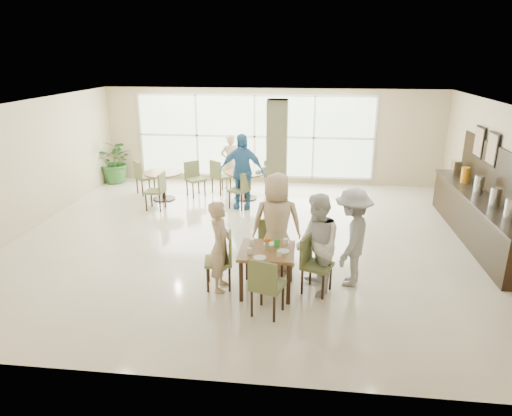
# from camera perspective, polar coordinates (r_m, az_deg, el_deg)

# --- Properties ---
(ground) EXTENTS (10.00, 10.00, 0.00)m
(ground) POSITION_cam_1_polar(r_m,az_deg,el_deg) (9.77, -0.36, -3.80)
(ground) COLOR beige
(ground) RESTS_ON ground
(room_shell) EXTENTS (10.00, 10.00, 10.00)m
(room_shell) POSITION_cam_1_polar(r_m,az_deg,el_deg) (9.25, -0.38, 5.98)
(room_shell) COLOR white
(room_shell) RESTS_ON ground
(window_bank) EXTENTS (7.00, 0.04, 7.00)m
(window_bank) POSITION_cam_1_polar(r_m,az_deg,el_deg) (13.71, -0.19, 8.92)
(window_bank) COLOR silver
(window_bank) RESTS_ON ground
(column) EXTENTS (0.45, 0.45, 2.80)m
(column) POSITION_cam_1_polar(r_m,az_deg,el_deg) (10.45, 2.62, 5.75)
(column) COLOR #7E835B
(column) RESTS_ON ground
(main_table) EXTENTS (0.89, 0.89, 0.75)m
(main_table) POSITION_cam_1_polar(r_m,az_deg,el_deg) (7.44, 1.39, -5.94)
(main_table) COLOR brown
(main_table) RESTS_ON ground
(round_table_left) EXTENTS (1.02, 1.02, 0.75)m
(round_table_left) POSITION_cam_1_polar(r_m,az_deg,el_deg) (12.46, -11.55, 3.54)
(round_table_left) COLOR brown
(round_table_left) RESTS_ON ground
(round_table_right) EXTENTS (1.08, 1.08, 0.75)m
(round_table_right) POSITION_cam_1_polar(r_m,az_deg,el_deg) (12.27, -1.30, 3.75)
(round_table_right) COLOR brown
(round_table_right) RESTS_ON ground
(chairs_main_table) EXTENTS (2.19, 1.90, 0.95)m
(chairs_main_table) POSITION_cam_1_polar(r_m,az_deg,el_deg) (7.54, 1.56, -7.04)
(chairs_main_table) COLOR #5D6538
(chairs_main_table) RESTS_ON ground
(chairs_table_left) EXTENTS (2.08, 1.82, 0.95)m
(chairs_table_left) POSITION_cam_1_polar(r_m,az_deg,el_deg) (12.44, -11.26, 3.16)
(chairs_table_left) COLOR #5D6538
(chairs_table_left) RESTS_ON ground
(chairs_table_right) EXTENTS (2.06, 1.85, 0.95)m
(chairs_table_right) POSITION_cam_1_polar(r_m,az_deg,el_deg) (12.29, -1.46, 3.32)
(chairs_table_right) COLOR #5D6538
(chairs_table_right) RESTS_ON ground
(tabletop_clutter) EXTENTS (0.67, 0.76, 0.21)m
(tabletop_clutter) POSITION_cam_1_polar(r_m,az_deg,el_deg) (7.35, 1.57, -4.85)
(tabletop_clutter) COLOR white
(tabletop_clutter) RESTS_ON main_table
(buffet_counter) EXTENTS (0.64, 4.70, 1.95)m
(buffet_counter) POSITION_cam_1_polar(r_m,az_deg,el_deg) (10.62, 26.06, -0.74)
(buffet_counter) COLOR black
(buffet_counter) RESTS_ON ground
(framed_art_a) EXTENTS (0.05, 0.55, 0.70)m
(framed_art_a) POSITION_cam_1_polar(r_m,az_deg,el_deg) (10.84, 27.46, 6.57)
(framed_art_a) COLOR black
(framed_art_a) RESTS_ON ground
(framed_art_b) EXTENTS (0.05, 0.55, 0.70)m
(framed_art_b) POSITION_cam_1_polar(r_m,az_deg,el_deg) (11.58, 26.14, 7.43)
(framed_art_b) COLOR black
(framed_art_b) RESTS_ON ground
(potted_plant) EXTENTS (1.26, 1.26, 1.32)m
(potted_plant) POSITION_cam_1_polar(r_m,az_deg,el_deg) (14.45, -17.13, 5.61)
(potted_plant) COLOR #2C6327
(potted_plant) RESTS_ON ground
(teen_left) EXTENTS (0.37, 0.56, 1.54)m
(teen_left) POSITION_cam_1_polar(r_m,az_deg,el_deg) (7.49, -4.48, -4.80)
(teen_left) COLOR tan
(teen_left) RESTS_ON ground
(teen_far) EXTENTS (0.93, 0.56, 1.82)m
(teen_far) POSITION_cam_1_polar(r_m,az_deg,el_deg) (8.07, 2.61, -1.90)
(teen_far) COLOR tan
(teen_far) RESTS_ON ground
(teen_right) EXTENTS (0.84, 0.96, 1.68)m
(teen_right) POSITION_cam_1_polar(r_m,az_deg,el_deg) (7.41, 7.66, -4.57)
(teen_right) COLOR white
(teen_right) RESTS_ON ground
(teen_standing) EXTENTS (0.92, 1.23, 1.69)m
(teen_standing) POSITION_cam_1_polar(r_m,az_deg,el_deg) (7.78, 11.92, -3.61)
(teen_standing) COLOR #9FA0A2
(teen_standing) RESTS_ON ground
(adult_a) EXTENTS (1.14, 0.69, 1.90)m
(adult_a) POSITION_cam_1_polar(r_m,az_deg,el_deg) (11.45, -1.81, 4.61)
(adult_a) COLOR teal
(adult_a) RESTS_ON ground
(adult_b) EXTENTS (1.15, 1.68, 1.66)m
(adult_b) POSITION_cam_1_polar(r_m,az_deg,el_deg) (12.06, 2.42, 4.76)
(adult_b) COLOR white
(adult_b) RESTS_ON ground
(adult_standing) EXTENTS (0.68, 0.58, 1.59)m
(adult_standing) POSITION_cam_1_polar(r_m,az_deg,el_deg) (13.21, -3.22, 5.83)
(adult_standing) COLOR tan
(adult_standing) RESTS_ON ground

